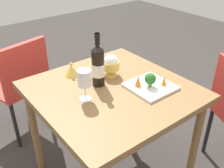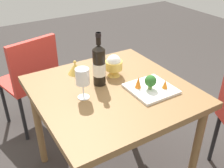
{
  "view_description": "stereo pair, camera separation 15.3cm",
  "coord_description": "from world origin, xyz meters",
  "px_view_note": "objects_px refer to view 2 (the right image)",
  "views": [
    {
      "loc": [
        -0.81,
        -1.04,
        1.54
      ],
      "look_at": [
        0.0,
        0.0,
        0.76
      ],
      "focal_mm": 41.84,
      "sensor_mm": 36.0,
      "label": 1
    },
    {
      "loc": [
        -0.69,
        -1.13,
        1.54
      ],
      "look_at": [
        0.0,
        0.0,
        0.76
      ],
      "focal_mm": 41.84,
      "sensor_mm": 36.0,
      "label": 2
    }
  ],
  "objects_px": {
    "broccoli_floret": "(151,81)",
    "carrot_garnish_left": "(138,82)",
    "chair_near_window": "(32,75)",
    "wine_glass": "(83,78)",
    "rice_bowl_lid": "(75,68)",
    "rice_bowl": "(114,65)",
    "wine_bottle": "(99,65)",
    "serving_plate": "(151,89)",
    "carrot_garnish_right": "(165,84)"
  },
  "relations": [
    {
      "from": "wine_bottle",
      "to": "serving_plate",
      "type": "height_order",
      "value": "wine_bottle"
    },
    {
      "from": "serving_plate",
      "to": "carrot_garnish_left",
      "type": "relative_size",
      "value": 3.62
    },
    {
      "from": "wine_bottle",
      "to": "carrot_garnish_left",
      "type": "xyz_separation_m",
      "value": [
        0.16,
        -0.18,
        -0.08
      ]
    },
    {
      "from": "chair_near_window",
      "to": "rice_bowl",
      "type": "height_order",
      "value": "rice_bowl"
    },
    {
      "from": "wine_bottle",
      "to": "wine_glass",
      "type": "relative_size",
      "value": 1.82
    },
    {
      "from": "wine_bottle",
      "to": "serving_plate",
      "type": "distance_m",
      "value": 0.33
    },
    {
      "from": "chair_near_window",
      "to": "carrot_garnish_left",
      "type": "bearing_deg",
      "value": -80.22
    },
    {
      "from": "chair_near_window",
      "to": "serving_plate",
      "type": "relative_size",
      "value": 3.39
    },
    {
      "from": "chair_near_window",
      "to": "serving_plate",
      "type": "distance_m",
      "value": 1.06
    },
    {
      "from": "rice_bowl_lid",
      "to": "broccoli_floret",
      "type": "bearing_deg",
      "value": -56.58
    },
    {
      "from": "chair_near_window",
      "to": "broccoli_floret",
      "type": "relative_size",
      "value": 9.91
    },
    {
      "from": "rice_bowl",
      "to": "serving_plate",
      "type": "height_order",
      "value": "rice_bowl"
    },
    {
      "from": "rice_bowl",
      "to": "carrot_garnish_left",
      "type": "bearing_deg",
      "value": -83.27
    },
    {
      "from": "wine_bottle",
      "to": "carrot_garnish_right",
      "type": "height_order",
      "value": "wine_bottle"
    },
    {
      "from": "rice_bowl",
      "to": "rice_bowl_lid",
      "type": "height_order",
      "value": "rice_bowl"
    },
    {
      "from": "rice_bowl",
      "to": "serving_plate",
      "type": "distance_m",
      "value": 0.29
    },
    {
      "from": "rice_bowl_lid",
      "to": "rice_bowl",
      "type": "bearing_deg",
      "value": -37.08
    },
    {
      "from": "wine_bottle",
      "to": "wine_glass",
      "type": "height_order",
      "value": "wine_bottle"
    },
    {
      "from": "wine_glass",
      "to": "rice_bowl_lid",
      "type": "xyz_separation_m",
      "value": [
        0.08,
        0.29,
        -0.09
      ]
    },
    {
      "from": "serving_plate",
      "to": "broccoli_floret",
      "type": "height_order",
      "value": "broccoli_floret"
    },
    {
      "from": "rice_bowl",
      "to": "carrot_garnish_left",
      "type": "height_order",
      "value": "rice_bowl"
    },
    {
      "from": "wine_bottle",
      "to": "carrot_garnish_right",
      "type": "bearing_deg",
      "value": -42.58
    },
    {
      "from": "wine_bottle",
      "to": "rice_bowl",
      "type": "distance_m",
      "value": 0.15
    },
    {
      "from": "serving_plate",
      "to": "wine_bottle",
      "type": "bearing_deg",
      "value": 135.43
    },
    {
      "from": "wine_bottle",
      "to": "rice_bowl_lid",
      "type": "relative_size",
      "value": 3.25
    },
    {
      "from": "wine_bottle",
      "to": "broccoli_floret",
      "type": "height_order",
      "value": "wine_bottle"
    },
    {
      "from": "broccoli_floret",
      "to": "carrot_garnish_left",
      "type": "distance_m",
      "value": 0.07
    },
    {
      "from": "wine_glass",
      "to": "broccoli_floret",
      "type": "bearing_deg",
      "value": -20.41
    },
    {
      "from": "chair_near_window",
      "to": "rice_bowl",
      "type": "relative_size",
      "value": 6.0
    },
    {
      "from": "rice_bowl_lid",
      "to": "wine_bottle",
      "type": "bearing_deg",
      "value": -70.71
    },
    {
      "from": "rice_bowl",
      "to": "carrot_garnish_right",
      "type": "xyz_separation_m",
      "value": [
        0.16,
        -0.31,
        -0.03
      ]
    },
    {
      "from": "rice_bowl",
      "to": "wine_bottle",
      "type": "bearing_deg",
      "value": -159.94
    },
    {
      "from": "wine_bottle",
      "to": "broccoli_floret",
      "type": "relative_size",
      "value": 3.79
    },
    {
      "from": "wine_bottle",
      "to": "rice_bowl",
      "type": "bearing_deg",
      "value": 20.06
    },
    {
      "from": "carrot_garnish_right",
      "to": "rice_bowl",
      "type": "bearing_deg",
      "value": 116.71
    },
    {
      "from": "broccoli_floret",
      "to": "carrot_garnish_left",
      "type": "relative_size",
      "value": 1.24
    },
    {
      "from": "serving_plate",
      "to": "broccoli_floret",
      "type": "bearing_deg",
      "value": -155.95
    },
    {
      "from": "rice_bowl",
      "to": "rice_bowl_lid",
      "type": "distance_m",
      "value": 0.25
    },
    {
      "from": "chair_near_window",
      "to": "broccoli_floret",
      "type": "bearing_deg",
      "value": -78.6
    },
    {
      "from": "serving_plate",
      "to": "broccoli_floret",
      "type": "xyz_separation_m",
      "value": [
        -0.01,
        -0.01,
        0.06
      ]
    },
    {
      "from": "chair_near_window",
      "to": "wine_glass",
      "type": "xyz_separation_m",
      "value": [
        0.09,
        -0.8,
        0.33
      ]
    },
    {
      "from": "wine_bottle",
      "to": "serving_plate",
      "type": "xyz_separation_m",
      "value": [
        0.22,
        -0.22,
        -0.12
      ]
    },
    {
      "from": "chair_near_window",
      "to": "rice_bowl_lid",
      "type": "relative_size",
      "value": 8.5
    },
    {
      "from": "chair_near_window",
      "to": "carrot_garnish_right",
      "type": "xyz_separation_m",
      "value": [
        0.53,
        -0.98,
        0.25
      ]
    },
    {
      "from": "rice_bowl_lid",
      "to": "chair_near_window",
      "type": "bearing_deg",
      "value": 108.4
    },
    {
      "from": "chair_near_window",
      "to": "rice_bowl_lid",
      "type": "height_order",
      "value": "chair_near_window"
    },
    {
      "from": "wine_bottle",
      "to": "rice_bowl_lid",
      "type": "xyz_separation_m",
      "value": [
        -0.07,
        0.2,
        -0.09
      ]
    },
    {
      "from": "serving_plate",
      "to": "carrot_garnish_left",
      "type": "xyz_separation_m",
      "value": [
        -0.07,
        0.04,
        0.04
      ]
    },
    {
      "from": "rice_bowl_lid",
      "to": "broccoli_floret",
      "type": "xyz_separation_m",
      "value": [
        0.28,
        -0.42,
        0.03
      ]
    },
    {
      "from": "broccoli_floret",
      "to": "carrot_garnish_right",
      "type": "height_order",
      "value": "broccoli_floret"
    }
  ]
}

